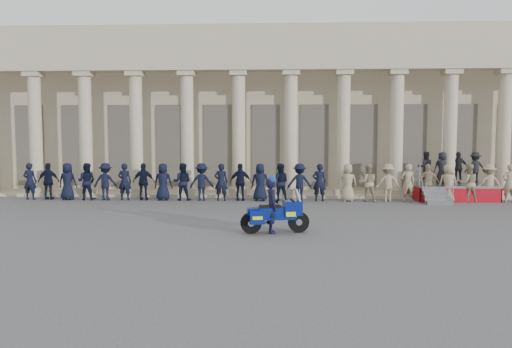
{
  "coord_description": "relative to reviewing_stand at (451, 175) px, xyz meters",
  "views": [
    {
      "loc": [
        0.7,
        -16.95,
        3.1
      ],
      "look_at": [
        -0.18,
        2.34,
        1.6
      ],
      "focal_mm": 35.0,
      "sensor_mm": 36.0,
      "label": 1
    }
  ],
  "objects": [
    {
      "name": "rider",
      "position": [
        -8.61,
        -8.93,
        -0.28
      ],
      "size": [
        0.52,
        0.7,
        1.83
      ],
      "rotation": [
        0.0,
        0.0,
        1.74
      ],
      "color": "black",
      "rests_on": "ground"
    },
    {
      "name": "officer_rank",
      "position": [
        -8.93,
        -1.14,
        -0.3
      ],
      "size": [
        23.33,
        0.67,
        1.78
      ],
      "color": "black",
      "rests_on": "ground"
    },
    {
      "name": "motorcycle",
      "position": [
        -8.49,
        -8.9,
        -0.58
      ],
      "size": [
        2.2,
        1.03,
        1.42
      ],
      "rotation": [
        0.0,
        0.0,
        0.17
      ],
      "color": "black",
      "rests_on": "ground"
    },
    {
      "name": "building",
      "position": [
        -9.09,
        7.11,
        3.33
      ],
      "size": [
        40.0,
        12.5,
        9.0
      ],
      "color": "tan",
      "rests_on": "ground"
    },
    {
      "name": "reviewing_stand",
      "position": [
        0.0,
        0.0,
        0.0
      ],
      "size": [
        3.75,
        3.72,
        2.3
      ],
      "color": "gray",
      "rests_on": "ground"
    },
    {
      "name": "ground",
      "position": [
        -9.09,
        -7.63,
        -1.19
      ],
      "size": [
        90.0,
        90.0,
        0.0
      ],
      "primitive_type": "plane",
      "color": "#4C4C4F",
      "rests_on": "ground"
    }
  ]
}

